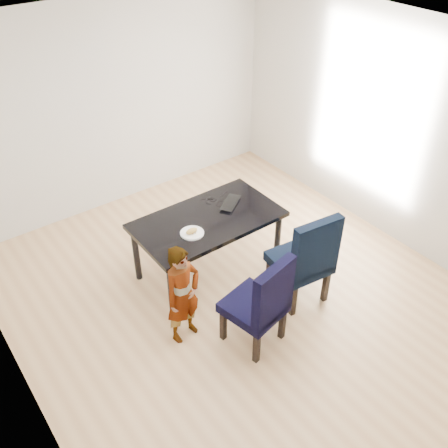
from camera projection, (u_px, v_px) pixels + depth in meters
floor at (235, 294)px, 5.55m from camera, size 4.50×5.00×0.01m
ceiling at (239, 47)px, 3.94m from camera, size 4.50×5.00×0.01m
wall_back at (116, 107)px, 6.36m from camera, size 4.50×0.01×2.70m
wall_right at (389, 129)px, 5.83m from camera, size 0.01×5.00×2.70m
dining_table at (208, 245)px, 5.64m from camera, size 1.60×0.90×0.75m
chair_left at (254, 300)px, 4.73m from camera, size 0.60×0.62×1.06m
chair_right at (300, 255)px, 5.22m from camera, size 0.61×0.63×1.13m
child at (183, 295)px, 4.76m from camera, size 0.44×0.32×1.10m
plate at (192, 233)px, 5.20m from camera, size 0.29×0.29×0.01m
sandwich at (192, 231)px, 5.17m from camera, size 0.14×0.08×0.05m
laptop at (226, 202)px, 5.65m from camera, size 0.42×0.38×0.03m
cable_tangle at (211, 201)px, 5.69m from camera, size 0.16×0.16×0.01m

